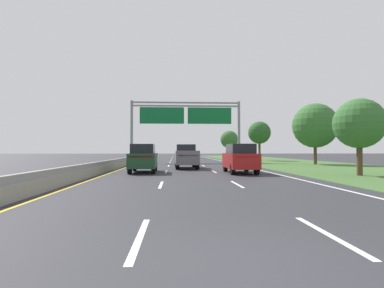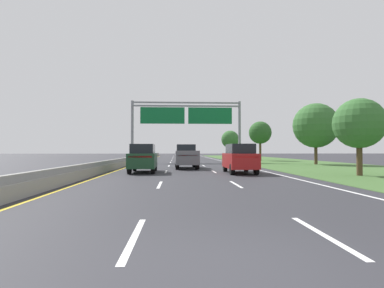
# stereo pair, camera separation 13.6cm
# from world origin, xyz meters

# --- Properties ---
(ground_plane) EXTENTS (220.00, 220.00, 0.00)m
(ground_plane) POSITION_xyz_m (0.00, 35.00, 0.00)
(ground_plane) COLOR #2B2B30
(lane_striping) EXTENTS (11.96, 106.00, 0.01)m
(lane_striping) POSITION_xyz_m (0.00, 34.54, 0.00)
(lane_striping) COLOR white
(lane_striping) RESTS_ON ground
(grass_verge_right) EXTENTS (14.00, 110.00, 0.02)m
(grass_verge_right) POSITION_xyz_m (13.95, 35.00, 0.01)
(grass_verge_right) COLOR #3D602D
(grass_verge_right) RESTS_ON ground
(median_barrier_concrete) EXTENTS (0.60, 110.00, 0.85)m
(median_barrier_concrete) POSITION_xyz_m (-6.60, 35.00, 0.35)
(median_barrier_concrete) COLOR gray
(median_barrier_concrete) RESTS_ON ground
(overhead_sign_gantry) EXTENTS (15.06, 0.42, 8.40)m
(overhead_sign_gantry) POSITION_xyz_m (0.30, 37.68, 6.01)
(overhead_sign_gantry) COLOR gray
(overhead_sign_gantry) RESTS_ON ground
(pickup_truck_grey) EXTENTS (2.10, 5.44, 2.20)m
(pickup_truck_grey) POSITION_xyz_m (-0.15, 23.85, 1.07)
(pickup_truck_grey) COLOR slate
(pickup_truck_grey) RESTS_ON ground
(car_black_centre_lane_sedan) EXTENTS (1.90, 4.43, 1.57)m
(car_black_centre_lane_sedan) POSITION_xyz_m (0.23, 54.06, 0.82)
(car_black_centre_lane_sedan) COLOR black
(car_black_centre_lane_sedan) RESTS_ON ground
(car_darkgreen_left_lane_suv) EXTENTS (1.98, 4.73, 2.11)m
(car_darkgreen_left_lane_suv) POSITION_xyz_m (-3.54, 18.86, 1.10)
(car_darkgreen_left_lane_suv) COLOR #193D23
(car_darkgreen_left_lane_suv) RESTS_ON ground
(car_red_right_lane_suv) EXTENTS (1.94, 4.72, 2.11)m
(car_red_right_lane_suv) POSITION_xyz_m (3.53, 17.73, 1.10)
(car_red_right_lane_suv) COLOR maroon
(car_red_right_lane_suv) RESTS_ON ground
(roadside_tree_near) EXTENTS (3.26, 3.26, 5.05)m
(roadside_tree_near) POSITION_xyz_m (10.84, 15.05, 3.40)
(roadside_tree_near) COLOR #4C3823
(roadside_tree_near) RESTS_ON ground
(roadside_tree_mid) EXTENTS (5.18, 5.18, 7.12)m
(roadside_tree_mid) POSITION_xyz_m (15.12, 30.64, 4.52)
(roadside_tree_mid) COLOR #4C3823
(roadside_tree_mid) RESTS_ON ground
(roadside_tree_far) EXTENTS (3.57, 3.57, 6.25)m
(roadside_tree_far) POSITION_xyz_m (12.26, 44.08, 4.44)
(roadside_tree_far) COLOR #4C3823
(roadside_tree_far) RESTS_ON ground
(roadside_tree_distant) EXTENTS (3.62, 3.62, 5.70)m
(roadside_tree_distant) POSITION_xyz_m (9.97, 58.61, 3.87)
(roadside_tree_distant) COLOR #4C3823
(roadside_tree_distant) RESTS_ON ground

